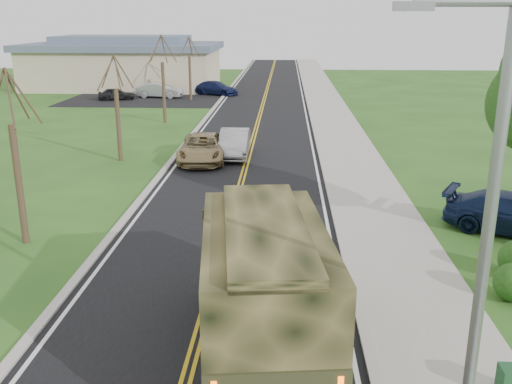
{
  "coord_description": "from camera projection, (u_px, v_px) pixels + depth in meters",
  "views": [
    {
      "loc": [
        2.09,
        -8.26,
        7.62
      ],
      "look_at": [
        1.1,
        10.62,
        1.8
      ],
      "focal_mm": 40.0,
      "sensor_mm": 36.0,
      "label": 1
    }
  ],
  "objects": [
    {
      "name": "sedan_silver",
      "position": [
        234.0,
        143.0,
        32.33
      ],
      "size": [
        1.64,
        4.61,
        1.51
      ],
      "primitive_type": "imported",
      "rotation": [
        0.0,
        0.0,
        0.01
      ],
      "color": "#A1A1A6",
      "rests_on": "ground"
    },
    {
      "name": "bare_tree_c",
      "position": [
        163.0,
        85.0,
        42.22
      ],
      "size": [
        2.04,
        2.39,
        6.42
      ],
      "color": "#38281C",
      "rests_on": "ground"
    },
    {
      "name": "bare_tree_d",
      "position": [
        190.0,
        73.0,
        53.74
      ],
      "size": [
        1.88,
        2.2,
        5.91
      ],
      "color": "#38281C",
      "rests_on": "ground"
    },
    {
      "name": "commercial_building",
      "position": [
        125.0,
        63.0,
        63.67
      ],
      "size": [
        25.5,
        21.5,
        5.65
      ],
      "color": "tan",
      "rests_on": "ground"
    },
    {
      "name": "curb_right",
      "position": [
        310.0,
        110.0,
        48.19
      ],
      "size": [
        0.3,
        120.0,
        0.12
      ],
      "primitive_type": "cube",
      "color": "#9E998E",
      "rests_on": "ground"
    },
    {
      "name": "sidewalk_right",
      "position": [
        331.0,
        111.0,
        48.1
      ],
      "size": [
        3.2,
        120.0,
        0.1
      ],
      "primitive_type": "cube",
      "color": "#9E998E",
      "rests_on": "ground"
    },
    {
      "name": "military_truck",
      "position": [
        263.0,
        277.0,
        12.73
      ],
      "size": [
        3.33,
        7.46,
        3.6
      ],
      "rotation": [
        0.0,
        0.0,
        0.12
      ],
      "color": "black",
      "rests_on": "ground"
    },
    {
      "name": "lot_car_silver",
      "position": [
        160.0,
        90.0,
        55.98
      ],
      "size": [
        4.63,
        2.0,
        1.48
      ],
      "primitive_type": "imported",
      "rotation": [
        0.0,
        0.0,
        1.47
      ],
      "color": "#BAB9BE",
      "rests_on": "ground"
    },
    {
      "name": "lot_car_dark",
      "position": [
        116.0,
        94.0,
        54.46
      ],
      "size": [
        3.68,
        2.32,
        1.17
      ],
      "primitive_type": "imported",
      "rotation": [
        0.0,
        0.0,
        1.87
      ],
      "color": "black",
      "rests_on": "ground"
    },
    {
      "name": "street_light",
      "position": [
        479.0,
        248.0,
        8.21
      ],
      "size": [
        1.65,
        0.22,
        8.0
      ],
      "color": "gray",
      "rests_on": "ground"
    },
    {
      "name": "suv_champagne",
      "position": [
        203.0,
        148.0,
        31.29
      ],
      "size": [
        2.69,
        5.41,
        1.47
      ],
      "primitive_type": "imported",
      "rotation": [
        0.0,
        0.0,
        0.05
      ],
      "color": "#9E8859",
      "rests_on": "ground"
    },
    {
      "name": "road",
      "position": [
        261.0,
        111.0,
        48.41
      ],
      "size": [
        8.0,
        120.0,
        0.01
      ],
      "primitive_type": "cube",
      "color": "black",
      "rests_on": "ground"
    },
    {
      "name": "lot_car_navy",
      "position": [
        216.0,
        88.0,
        57.98
      ],
      "size": [
        5.16,
        3.68,
        1.39
      ],
      "primitive_type": "imported",
      "rotation": [
        0.0,
        0.0,
        1.16
      ],
      "color": "#10173E",
      "rests_on": "ground"
    },
    {
      "name": "curb_left",
      "position": [
        213.0,
        110.0,
        48.6
      ],
      "size": [
        0.3,
        120.0,
        0.1
      ],
      "primitive_type": "cube",
      "color": "#9E998E",
      "rests_on": "ground"
    },
    {
      "name": "bare_tree_a",
      "position": [
        17.0,
        171.0,
        19.36
      ],
      "size": [
        1.93,
        2.26,
        6.08
      ],
      "color": "#38281C",
      "rests_on": "ground"
    },
    {
      "name": "bare_tree_b",
      "position": [
        118.0,
        116.0,
        30.85
      ],
      "size": [
        1.83,
        2.14,
        5.73
      ],
      "color": "#38281C",
      "rests_on": "ground"
    }
  ]
}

